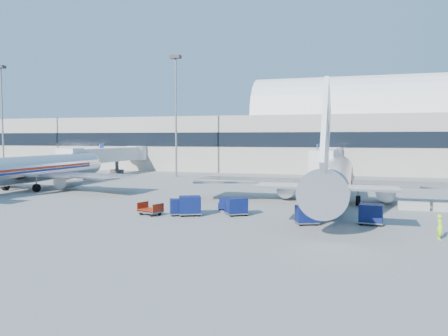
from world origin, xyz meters
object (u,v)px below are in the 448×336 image
(tug_left, at_px, (225,204))
(cart_solo_far, at_px, (371,214))
(barrier_near, at_px, (413,206))
(tug_right, at_px, (322,207))
(tug_lead, at_px, (234,207))
(mast_west, at_px, (176,98))
(airliner_mid, at_px, (26,170))
(jetbridge_near, at_px, (327,158))
(cart_open_red, at_px, (151,211))
(cart_train_b, at_px, (190,205))
(cart_solo_near, at_px, (307,215))
(mast_far_west, at_px, (2,103))
(cart_train_c, at_px, (179,207))
(airliner_main, at_px, (334,178))
(ramp_worker, at_px, (440,227))
(jetbridge_mid, at_px, (111,155))
(cart_train_a, at_px, (237,206))

(tug_left, relative_size, cart_solo_far, 0.95)
(barrier_near, distance_m, cart_solo_far, 10.10)
(barrier_near, xyz_separation_m, tug_right, (-8.75, -5.67, 0.32))
(tug_lead, bearing_deg, mast_west, 101.70)
(barrier_near, distance_m, tug_lead, 18.44)
(airliner_mid, xyz_separation_m, jetbridge_near, (39.60, 26.30, 1.00))
(cart_open_red, bearing_deg, cart_train_b, 31.35)
(cart_solo_near, bearing_deg, cart_train_b, 151.04)
(mast_far_west, relative_size, tug_lead, 9.58)
(jetbridge_near, xyz_separation_m, tug_right, (1.66, -34.48, -3.16))
(barrier_near, distance_m, cart_open_red, 26.50)
(airliner_mid, distance_m, cart_train_c, 30.80)
(airliner_main, relative_size, mast_west, 1.65)
(barrier_near, relative_size, cart_solo_near, 1.33)
(tug_right, relative_size, ramp_worker, 1.57)
(barrier_near, distance_m, tug_left, 19.20)
(jetbridge_mid, xyz_separation_m, mast_west, (14.40, -0.81, 10.86))
(airliner_mid, bearing_deg, jetbridge_near, 33.59)
(airliner_main, distance_m, cart_open_red, 20.96)
(mast_far_west, distance_m, cart_solo_far, 83.55)
(cart_solo_near, bearing_deg, airliner_main, 59.66)
(mast_west, relative_size, barrier_near, 7.53)
(tug_left, bearing_deg, cart_solo_near, -120.93)
(mast_west, bearing_deg, cart_solo_far, -47.82)
(airliner_main, distance_m, cart_solo_far, 12.28)
(cart_train_b, relative_size, cart_solo_near, 1.14)
(mast_far_west, height_order, tug_left, mast_far_west)
(jetbridge_near, height_order, ramp_worker, jetbridge_near)
(airliner_main, height_order, cart_train_c, airliner_main)
(jetbridge_near, xyz_separation_m, tug_lead, (-6.64, -35.85, -3.30))
(jetbridge_mid, xyz_separation_m, ramp_worker, (52.59, -42.11, -3.01))
(mast_far_west, height_order, tug_lead, mast_far_west)
(ramp_worker, bearing_deg, jetbridge_mid, 40.03)
(cart_train_b, bearing_deg, airliner_main, 18.45)
(airliner_mid, bearing_deg, cart_solo_near, -17.97)
(cart_solo_far, bearing_deg, cart_train_a, -178.24)
(cart_train_a, relative_size, cart_train_b, 0.94)
(barrier_near, xyz_separation_m, cart_train_c, (-21.76, -9.61, 0.38))
(tug_left, height_order, cart_solo_far, cart_solo_far)
(mast_far_west, bearing_deg, jetbridge_mid, 1.81)
(tug_right, height_order, ramp_worker, ramp_worker)
(cart_train_a, bearing_deg, mast_west, 89.14)
(jetbridge_near, relative_size, cart_train_a, 11.42)
(cart_solo_far, bearing_deg, jetbridge_near, 105.43)
(cart_train_a, height_order, cart_train_b, cart_train_b)
(ramp_worker, bearing_deg, cart_train_c, 69.15)
(mast_far_west, distance_m, cart_open_red, 67.37)
(cart_train_a, xyz_separation_m, cart_train_c, (-5.28, -1.53, -0.07))
(tug_lead, bearing_deg, ramp_worker, -39.15)
(airliner_main, relative_size, ramp_worker, 20.20)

